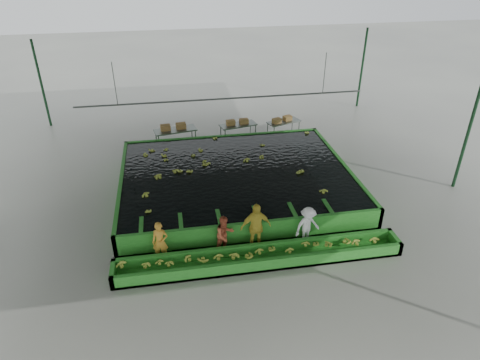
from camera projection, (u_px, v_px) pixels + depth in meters
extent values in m
plane|color=gray|center=(242.00, 207.00, 17.87)|extent=(80.00, 80.00, 0.00)
cube|color=gray|center=(242.00, 90.00, 15.39)|extent=(20.00, 22.00, 0.04)
cube|color=black|center=(236.00, 172.00, 18.73)|extent=(9.70, 7.70, 0.00)
cylinder|color=#59605B|center=(224.00, 99.00, 20.66)|extent=(0.08, 0.08, 14.00)
cylinder|color=#59605B|center=(115.00, 84.00, 19.41)|extent=(0.04, 0.04, 2.00)
cylinder|color=#59605B|center=(325.00, 73.00, 20.92)|extent=(0.04, 0.04, 2.00)
imported|color=gold|center=(160.00, 242.00, 14.60)|extent=(0.59, 0.43, 1.51)
imported|color=#B65031|center=(225.00, 235.00, 14.94)|extent=(0.90, 0.82, 1.51)
imported|color=gold|center=(256.00, 227.00, 15.00)|extent=(1.15, 0.57, 1.90)
imported|color=white|center=(307.00, 226.00, 15.38)|extent=(1.11, 0.82, 1.52)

